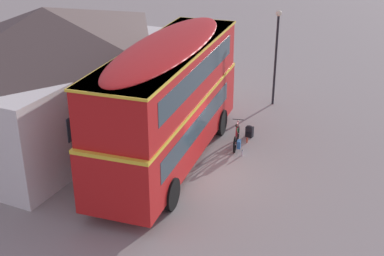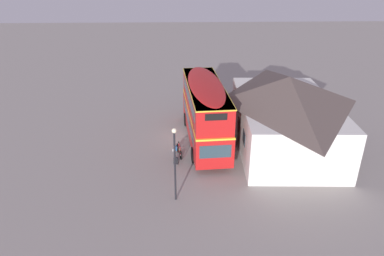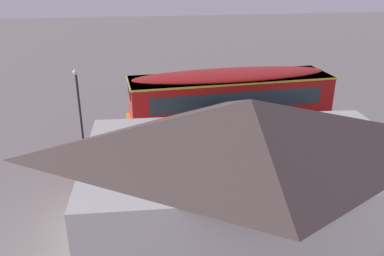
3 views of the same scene
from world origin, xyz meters
The scene contains 8 objects.
ground_plane centered at (0.00, 0.00, 0.00)m, with size 120.00×120.00×0.00m, color gray.
double_decker_bus centered at (0.49, 1.39, 2.64)m, with size 9.99×3.19×4.79m.
touring_bicycle centered at (2.65, -0.61, 0.37)m, with size 1.72×0.68×1.03m.
backpack_on_ground centered at (3.81, -0.82, 0.26)m, with size 0.31×0.33×0.51m.
water_bottle_red_squeeze centered at (3.23, -0.89, 0.12)m, with size 0.07×0.07×0.25m.
water_bottle_clear_plastic centered at (2.04, -1.04, 0.11)m, with size 0.07×0.07×0.24m.
pub_building centered at (1.27, 7.24, 2.74)m, with size 11.80×7.54×5.37m.
street_lamp centered at (7.86, -0.80, 2.85)m, with size 0.28×0.28×4.61m.
Camera 3 is at (5.02, 19.20, 9.48)m, focal length 37.39 mm.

